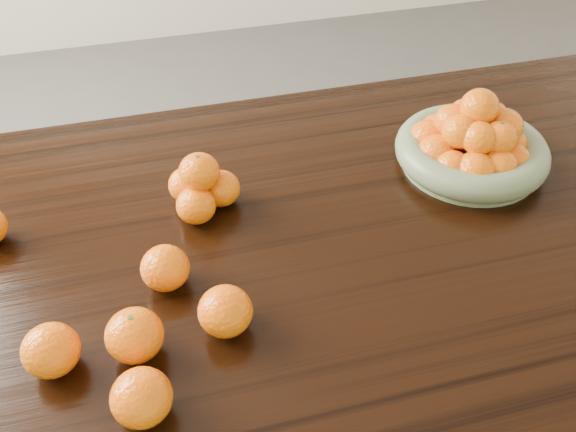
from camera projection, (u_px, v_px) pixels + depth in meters
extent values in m
cube|color=black|center=(262.00, 255.00, 1.15)|extent=(2.00, 1.00, 0.04)
cube|color=black|center=(539.00, 190.00, 1.89)|extent=(0.08, 0.08, 0.71)
cylinder|color=gray|center=(469.00, 162.00, 1.31)|extent=(0.28, 0.28, 0.01)
torus|color=gray|center=(472.00, 150.00, 1.29)|extent=(0.31, 0.31, 0.06)
ellipsoid|color=orange|center=(498.00, 132.00, 1.32)|extent=(0.07, 0.07, 0.07)
ellipsoid|color=orange|center=(479.00, 124.00, 1.34)|extent=(0.07, 0.07, 0.07)
ellipsoid|color=orange|center=(457.00, 121.00, 1.35)|extent=(0.08, 0.08, 0.07)
ellipsoid|color=orange|center=(437.00, 130.00, 1.33)|extent=(0.07, 0.07, 0.07)
ellipsoid|color=orange|center=(428.00, 138.00, 1.30)|extent=(0.08, 0.08, 0.07)
ellipsoid|color=orange|center=(436.00, 152.00, 1.27)|extent=(0.08, 0.08, 0.07)
ellipsoid|color=orange|center=(452.00, 167.00, 1.24)|extent=(0.07, 0.07, 0.06)
ellipsoid|color=orange|center=(475.00, 170.00, 1.22)|extent=(0.08, 0.08, 0.07)
ellipsoid|color=orange|center=(498.00, 166.00, 1.23)|extent=(0.08, 0.08, 0.07)
ellipsoid|color=orange|center=(513.00, 160.00, 1.25)|extent=(0.07, 0.07, 0.06)
ellipsoid|color=orange|center=(510.00, 145.00, 1.29)|extent=(0.07, 0.07, 0.06)
ellipsoid|color=orange|center=(476.00, 146.00, 1.28)|extent=(0.07, 0.07, 0.07)
ellipsoid|color=orange|center=(490.00, 118.00, 1.28)|extent=(0.08, 0.08, 0.07)
ellipsoid|color=orange|center=(466.00, 115.00, 1.29)|extent=(0.07, 0.07, 0.06)
ellipsoid|color=orange|center=(452.00, 121.00, 1.27)|extent=(0.07, 0.07, 0.07)
ellipsoid|color=orange|center=(461.00, 131.00, 1.24)|extent=(0.07, 0.07, 0.07)
ellipsoid|color=orange|center=(479.00, 138.00, 1.22)|extent=(0.07, 0.07, 0.06)
ellipsoid|color=orange|center=(498.00, 137.00, 1.23)|extent=(0.07, 0.07, 0.07)
ellipsoid|color=orange|center=(503.00, 127.00, 1.26)|extent=(0.08, 0.08, 0.07)
ellipsoid|color=orange|center=(480.00, 107.00, 1.23)|extent=(0.07, 0.07, 0.07)
ellipsoid|color=orange|center=(196.00, 205.00, 1.17)|extent=(0.07, 0.07, 0.07)
ellipsoid|color=orange|center=(221.00, 188.00, 1.20)|extent=(0.07, 0.07, 0.07)
ellipsoid|color=orange|center=(188.00, 185.00, 1.21)|extent=(0.07, 0.07, 0.07)
ellipsoid|color=orange|center=(199.00, 172.00, 1.16)|extent=(0.08, 0.08, 0.07)
ellipsoid|color=orange|center=(135.00, 335.00, 0.93)|extent=(0.09, 0.09, 0.08)
ellipsoid|color=orange|center=(51.00, 350.00, 0.92)|extent=(0.08, 0.08, 0.08)
ellipsoid|color=orange|center=(225.00, 311.00, 0.97)|extent=(0.08, 0.08, 0.08)
ellipsoid|color=orange|center=(142.00, 398.00, 0.86)|extent=(0.08, 0.08, 0.08)
ellipsoid|color=orange|center=(165.00, 268.00, 1.04)|extent=(0.08, 0.08, 0.08)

